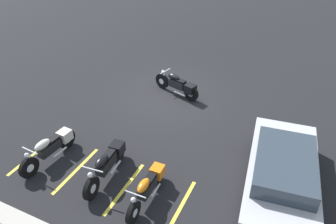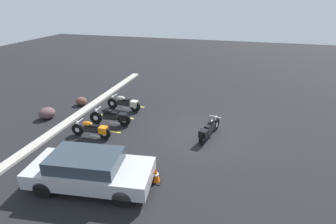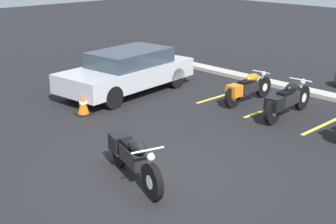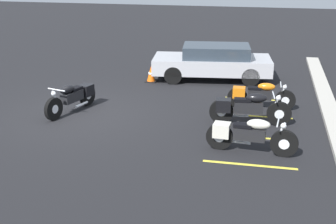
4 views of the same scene
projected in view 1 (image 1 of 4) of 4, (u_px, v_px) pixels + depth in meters
name	position (u px, v px, depth m)	size (l,w,h in m)	color
ground	(171.00, 98.00, 13.22)	(60.00, 60.00, 0.00)	black
motorcycle_black_featured	(178.00, 85.00, 13.17)	(2.13, 0.89, 0.86)	black
parked_bike_0	(148.00, 186.00, 8.66)	(0.57, 2.04, 0.80)	black
parked_bike_1	(107.00, 163.00, 9.36)	(0.63, 2.24, 0.88)	black
parked_bike_2	(51.00, 147.00, 9.96)	(0.61, 2.16, 0.85)	black
car_silver	(282.00, 172.00, 8.74)	(2.31, 4.49, 1.29)	black
traffic_cone	(265.00, 132.00, 10.88)	(0.40, 0.40, 0.58)	black
stall_line_0	(180.00, 209.00, 8.58)	(0.10, 2.10, 0.00)	gold
stall_line_1	(125.00, 188.00, 9.18)	(0.10, 2.10, 0.00)	gold
stall_line_2	(76.00, 170.00, 9.77)	(0.10, 2.10, 0.00)	gold
stall_line_3	(33.00, 154.00, 10.36)	(0.10, 2.10, 0.00)	gold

